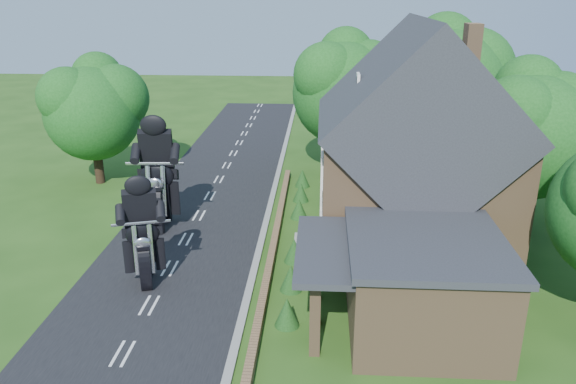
# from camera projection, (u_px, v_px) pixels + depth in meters

# --- Properties ---
(ground) EXTENTS (120.00, 120.00, 0.00)m
(ground) POSITION_uv_depth(u_px,v_px,m) (149.00, 306.00, 21.27)
(ground) COLOR #234814
(ground) RESTS_ON ground
(road) EXTENTS (7.00, 80.00, 0.02)m
(road) POSITION_uv_depth(u_px,v_px,m) (149.00, 305.00, 21.27)
(road) COLOR black
(road) RESTS_ON ground
(kerb) EXTENTS (0.30, 80.00, 0.12)m
(kerb) POSITION_uv_depth(u_px,v_px,m) (245.00, 307.00, 21.04)
(kerb) COLOR gray
(kerb) RESTS_ON ground
(garden_wall) EXTENTS (0.30, 22.00, 0.40)m
(garden_wall) POSITION_uv_depth(u_px,v_px,m) (273.00, 247.00, 25.65)
(garden_wall) COLOR olive
(garden_wall) RESTS_ON ground
(house) EXTENTS (9.54, 8.64, 10.24)m
(house) POSITION_uv_depth(u_px,v_px,m) (414.00, 156.00, 24.83)
(house) COLOR olive
(house) RESTS_ON ground
(annex) EXTENTS (7.05, 5.94, 3.44)m
(annex) POSITION_uv_depth(u_px,v_px,m) (419.00, 283.00, 19.36)
(annex) COLOR olive
(annex) RESTS_ON ground
(tree_house_right) EXTENTS (6.51, 6.00, 8.40)m
(tree_house_right) POSITION_uv_depth(u_px,v_px,m) (538.00, 126.00, 26.65)
(tree_house_right) COLOR black
(tree_house_right) RESTS_ON ground
(tree_behind_house) EXTENTS (7.81, 7.20, 10.08)m
(tree_behind_house) POSITION_uv_depth(u_px,v_px,m) (453.00, 79.00, 33.49)
(tree_behind_house) COLOR black
(tree_behind_house) RESTS_ON ground
(tree_behind_left) EXTENTS (6.94, 6.40, 9.16)m
(tree_behind_left) POSITION_uv_depth(u_px,v_px,m) (351.00, 84.00, 34.93)
(tree_behind_left) COLOR black
(tree_behind_left) RESTS_ON ground
(tree_far_road) EXTENTS (6.08, 5.60, 7.84)m
(tree_far_road) POSITION_uv_depth(u_px,v_px,m) (98.00, 105.00, 33.26)
(tree_far_road) COLOR black
(tree_far_road) RESTS_ON ground
(shrub_a) EXTENTS (0.90, 0.90, 1.10)m
(shrub_a) POSITION_uv_depth(u_px,v_px,m) (287.00, 312.00, 19.84)
(shrub_a) COLOR #143B12
(shrub_a) RESTS_ON ground
(shrub_b) EXTENTS (0.90, 0.90, 1.10)m
(shrub_b) POSITION_uv_depth(u_px,v_px,m) (291.00, 278.00, 22.19)
(shrub_b) COLOR #143B12
(shrub_b) RESTS_ON ground
(shrub_c) EXTENTS (0.90, 0.90, 1.10)m
(shrub_c) POSITION_uv_depth(u_px,v_px,m) (294.00, 250.00, 24.54)
(shrub_c) COLOR #143B12
(shrub_c) RESTS_ON ground
(shrub_d) EXTENTS (0.90, 0.90, 1.10)m
(shrub_d) POSITION_uv_depth(u_px,v_px,m) (299.00, 208.00, 29.23)
(shrub_d) COLOR #143B12
(shrub_d) RESTS_ON ground
(shrub_e) EXTENTS (0.90, 0.90, 1.10)m
(shrub_e) POSITION_uv_depth(u_px,v_px,m) (301.00, 192.00, 31.58)
(shrub_e) COLOR #143B12
(shrub_e) RESTS_ON ground
(shrub_f) EXTENTS (0.90, 0.90, 1.10)m
(shrub_f) POSITION_uv_depth(u_px,v_px,m) (302.00, 178.00, 33.92)
(shrub_f) COLOR #143B12
(shrub_f) RESTS_ON ground
(motorcycle_lead) EXTENTS (0.79, 1.55, 1.40)m
(motorcycle_lead) POSITION_uv_depth(u_px,v_px,m) (146.00, 268.00, 22.68)
(motorcycle_lead) COLOR black
(motorcycle_lead) RESTS_ON ground
(motorcycle_follow) EXTENTS (0.58, 1.88, 1.73)m
(motorcycle_follow) POSITION_uv_depth(u_px,v_px,m) (161.00, 211.00, 28.00)
(motorcycle_follow) COLOR black
(motorcycle_follow) RESTS_ON ground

